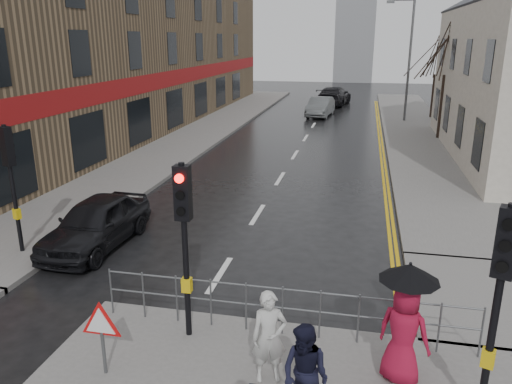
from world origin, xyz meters
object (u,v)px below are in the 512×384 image
at_px(pedestrian_b, 305,375).
at_px(car_parked, 96,223).
at_px(pedestrian_with_umbrella, 405,319).
at_px(pedestrian_a, 269,337).
at_px(car_mid, 320,107).

distance_m(pedestrian_b, car_parked, 8.55).
xyz_separation_m(pedestrian_b, pedestrian_with_umbrella, (1.45, 1.25, 0.35)).
xyz_separation_m(pedestrian_a, pedestrian_with_umbrella, (2.14, 0.44, 0.34)).
distance_m(pedestrian_with_umbrella, car_parked, 9.04).
bearing_deg(pedestrian_a, pedestrian_with_umbrella, -6.20).
relative_size(pedestrian_with_umbrella, car_mid, 0.49).
xyz_separation_m(pedestrian_a, car_mid, (-1.89, 30.38, -0.23)).
bearing_deg(car_mid, pedestrian_with_umbrella, -76.62).
height_order(car_parked, car_mid, car_mid).
distance_m(car_parked, car_mid, 25.91).
height_order(pedestrian_with_umbrella, car_mid, pedestrian_with_umbrella).
height_order(pedestrian_a, car_mid, pedestrian_a).
bearing_deg(pedestrian_a, car_parked, 122.66).
relative_size(car_parked, car_mid, 0.96).
distance_m(pedestrian_a, car_parked, 7.50).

